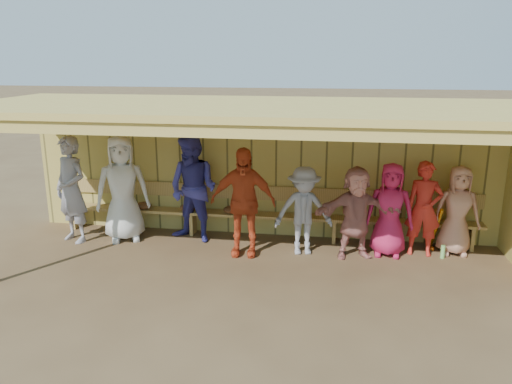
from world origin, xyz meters
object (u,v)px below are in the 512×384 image
Objects in this scene: player_a at (71,190)px; player_c at (193,189)px; player_h at (457,211)px; player_b at (122,189)px; player_d at (243,202)px; player_f at (356,213)px; bench at (263,209)px; player_g at (424,209)px; player_extra at (390,210)px; player_e at (304,211)px.

player_a is 0.99× the size of player_c.
player_c reaches higher than player_h.
player_a is 1.00× the size of player_b.
player_d reaches higher than player_f.
player_h is at bearing -22.65° from player_b.
bench is (2.42, 0.52, -0.42)m from player_b.
bench is at bearing 74.63° from player_d.
player_h is 3.29m from bench.
player_extra is at bearing -163.52° from player_g.
player_b is 1.20× the size of player_g.
player_a reaches higher than bench.
player_g is at bearing 14.85° from player_extra.
player_a reaches higher than player_f.
player_extra is at bearing 2.93° from player_f.
player_e is 1.96m from player_g.
player_c is 1.27× the size of player_h.
player_b is 4.59m from player_extra.
bench is at bearing 37.15° from player_a.
player_e is at bearing -166.91° from player_g.
player_a reaches higher than player_g.
player_f is at bearing -23.56° from bench.
player_d is 2.40m from player_extra.
player_c is at bearing -175.36° from player_g.
player_e is 0.98× the size of player_f.
player_extra reaches higher than player_f.
player_b is 0.99× the size of player_c.
player_b is 1.04× the size of player_d.
player_f is 1.01× the size of player_h.
player_c reaches higher than player_a.
player_e is at bearing -41.17° from bench.
player_e is at bearing 8.80° from player_c.
player_d is at bearing -102.83° from bench.
player_c reaches higher than player_g.
player_a is 4.05m from player_e.
player_e is 0.84m from player_f.
player_g is 0.21× the size of bench.
player_f is at bearing 11.03° from player_c.
player_a is at bearing -171.64° from player_g.
player_a is at bearing -174.10° from player_extra.
player_c reaches higher than player_extra.
player_c reaches higher than bench.
player_d is at bearing -33.87° from player_b.
player_extra is (3.34, -0.16, -0.17)m from player_c.
player_d is at bearing 170.25° from player_f.
player_extra is (0.55, 0.18, 0.02)m from player_f.
player_c is at bearing -17.82° from player_b.
player_extra is at bearing -170.01° from player_h.
player_d is 1.15× the size of player_g.
player_h reaches higher than player_e.
player_f is 0.20× the size of bench.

